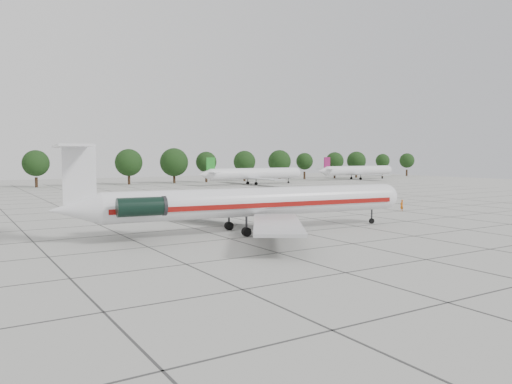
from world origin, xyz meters
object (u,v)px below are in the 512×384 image
at_px(ground_crew, 402,205).
at_px(bg_airliner_e, 358,171).
at_px(main_airliner, 242,202).
at_px(bg_airliner_d, 254,174).

xyz_separation_m(ground_crew, bg_airliner_e, (61.56, 74.22, 2.10)).
height_order(main_airliner, ground_crew, main_airliner).
distance_m(main_airliner, bg_airliner_d, 85.48).
height_order(ground_crew, bg_airliner_d, bg_airliner_d).
bearing_deg(ground_crew, bg_airliner_d, -107.23).
bearing_deg(bg_airliner_d, ground_crew, -104.00).
xyz_separation_m(main_airliner, bg_airliner_e, (90.70, 79.52, -0.21)).
xyz_separation_m(bg_airliner_d, bg_airliner_e, (44.89, 7.36, 0.00)).
bearing_deg(main_airliner, ground_crew, 17.32).
bearing_deg(ground_crew, main_airliner, 7.09).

